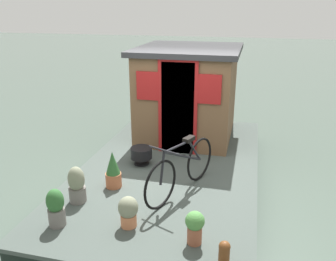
% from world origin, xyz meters
% --- Properties ---
extents(ground_plane, '(60.00, 60.00, 0.00)m').
position_xyz_m(ground_plane, '(0.00, 0.00, 0.00)').
color(ground_plane, '#47564C').
extents(houseboat_deck, '(5.30, 2.96, 0.39)m').
position_xyz_m(houseboat_deck, '(0.00, 0.00, 0.20)').
color(houseboat_deck, '#424C47').
rests_on(houseboat_deck, ground_plane).
extents(houseboat_cabin, '(2.20, 2.02, 1.84)m').
position_xyz_m(houseboat_cabin, '(1.54, 0.00, 1.32)').
color(houseboat_cabin, brown).
rests_on(houseboat_cabin, houseboat_deck).
extents(bicycle, '(1.60, 0.74, 0.84)m').
position_xyz_m(bicycle, '(-0.89, -0.38, 0.78)').
color(bicycle, black).
rests_on(bicycle, houseboat_deck).
extents(potted_plant_ivy, '(0.24, 0.24, 0.58)m').
position_xyz_m(potted_plant_ivy, '(-0.98, 0.67, 0.67)').
color(potted_plant_ivy, '#B2603D').
rests_on(potted_plant_ivy, houseboat_deck).
extents(potted_plant_thyme, '(0.25, 0.25, 0.41)m').
position_xyz_m(potted_plant_thyme, '(-1.87, 0.10, 0.61)').
color(potted_plant_thyme, '#C6754C').
rests_on(potted_plant_thyme, houseboat_deck).
extents(potted_plant_mint, '(0.23, 0.23, 0.41)m').
position_xyz_m(potted_plant_mint, '(-2.00, -0.76, 0.62)').
color(potted_plant_mint, '#935138').
rests_on(potted_plant_mint, houseboat_deck).
extents(potted_plant_succulent, '(0.22, 0.22, 0.51)m').
position_xyz_m(potted_plant_succulent, '(-2.07, 0.98, 0.64)').
color(potted_plant_succulent, slate).
rests_on(potted_plant_succulent, houseboat_deck).
extents(potted_plant_rosemary, '(0.24, 0.24, 0.54)m').
position_xyz_m(potted_plant_rosemary, '(-1.49, 1.00, 0.65)').
color(potted_plant_rosemary, slate).
rests_on(potted_plant_rosemary, houseboat_deck).
extents(charcoal_grill, '(0.37, 0.37, 0.30)m').
position_xyz_m(charcoal_grill, '(-0.11, 0.50, 0.59)').
color(charcoal_grill, black).
rests_on(charcoal_grill, houseboat_deck).
extents(mooring_bollard, '(0.13, 0.13, 0.27)m').
position_xyz_m(mooring_bollard, '(-2.26, -1.13, 0.54)').
color(mooring_bollard, brown).
rests_on(mooring_bollard, houseboat_deck).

